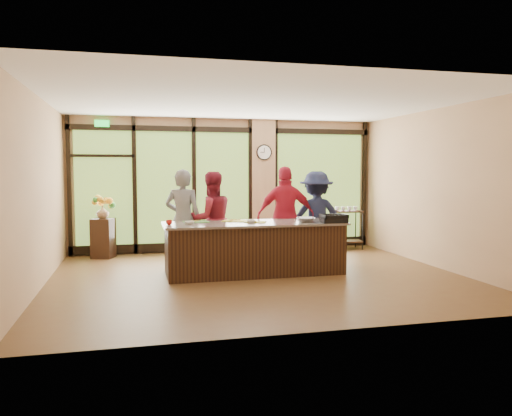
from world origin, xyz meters
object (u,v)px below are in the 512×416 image
cook_left (183,219)px  flower_stand (103,238)px  bar_cart (346,224)px  roasting_pan (334,220)px  island_base (254,249)px  cook_right (316,217)px

cook_left → flower_stand: cook_left is taller
cook_left → bar_cart: size_ratio=1.87×
cook_left → roasting_pan: (2.54, -1.08, 0.03)m
bar_cart → island_base: bearing=-132.0°
flower_stand → island_base: bearing=-22.3°
island_base → roasting_pan: (1.35, -0.37, 0.52)m
cook_right → bar_cart: (1.28, 1.43, -0.31)m
cook_left → roasting_pan: 2.76m
flower_stand → roasting_pan: bearing=-15.3°
island_base → bar_cart: size_ratio=3.11×
island_base → flower_stand: 3.57m
island_base → bar_cart: 3.49m
cook_right → roasting_pan: bearing=93.9°
island_base → cook_right: 1.70m
island_base → flower_stand: (-2.71, 2.32, -0.03)m
cook_right → cook_left: bearing=10.0°
island_base → bar_cart: bearing=38.6°
island_base → cook_left: bearing=149.1°
bar_cart → cook_right: bearing=-122.5°
cook_right → bar_cart: 1.94m
cook_right → flower_stand: 4.48m
cook_left → flower_stand: (-1.52, 1.61, -0.52)m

